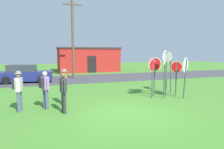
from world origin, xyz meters
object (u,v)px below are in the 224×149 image
at_px(person_in_dark_shirt, 63,90).
at_px(utility_pole, 73,37).
at_px(stop_sign_far_back, 166,66).
at_px(stop_sign_low_front, 165,65).
at_px(parked_car_on_street, 25,74).
at_px(stop_sign_rear_left, 171,65).
at_px(stop_sign_nearest, 155,69).
at_px(stop_sign_rear_right, 153,72).
at_px(person_in_teal, 45,87).
at_px(person_in_blue, 64,85).
at_px(stop_sign_tallest, 176,73).
at_px(stop_sign_leaning_left, 185,71).
at_px(person_holding_notes, 18,88).

bearing_deg(person_in_dark_shirt, utility_pole, 79.77).
height_order(stop_sign_far_back, stop_sign_low_front, stop_sign_low_front).
distance_m(parked_car_on_street, stop_sign_rear_left, 11.95).
distance_m(stop_sign_low_front, stop_sign_rear_left, 1.71).
xyz_separation_m(stop_sign_nearest, stop_sign_rear_right, (-0.51, -0.62, -0.10)).
bearing_deg(person_in_teal, stop_sign_far_back, 5.17).
relative_size(parked_car_on_street, stop_sign_rear_left, 1.76).
height_order(parked_car_on_street, stop_sign_rear_left, stop_sign_rear_left).
bearing_deg(stop_sign_rear_right, person_in_dark_shirt, -165.91).
bearing_deg(parked_car_on_street, utility_pole, 17.22).
bearing_deg(person_in_dark_shirt, person_in_blue, 82.62).
xyz_separation_m(parked_car_on_street, person_in_blue, (2.42, -8.69, 0.30)).
height_order(stop_sign_low_front, stop_sign_tallest, stop_sign_low_front).
height_order(stop_sign_leaning_left, person_in_dark_shirt, stop_sign_leaning_left).
bearing_deg(parked_car_on_street, stop_sign_tallest, -44.47).
height_order(stop_sign_leaning_left, person_holding_notes, stop_sign_leaning_left).
xyz_separation_m(stop_sign_far_back, person_in_teal, (-6.69, -0.61, -0.74)).
relative_size(person_in_blue, person_in_dark_shirt, 1.03).
xyz_separation_m(stop_sign_leaning_left, person_holding_notes, (-8.27, 0.33, -0.53)).
xyz_separation_m(stop_sign_nearest, person_in_blue, (-5.27, -0.62, -0.55)).
distance_m(parked_car_on_street, stop_sign_far_back, 11.84).
xyz_separation_m(stop_sign_leaning_left, person_in_blue, (-6.33, 0.75, -0.56)).
xyz_separation_m(parked_car_on_street, stop_sign_leaning_left, (8.76, -9.43, 0.85)).
height_order(stop_sign_nearest, person_in_dark_shirt, stop_sign_nearest).
height_order(stop_sign_rear_right, person_in_blue, stop_sign_rear_right).
relative_size(parked_car_on_street, person_in_dark_shirt, 2.61).
xyz_separation_m(stop_sign_nearest, stop_sign_tallest, (1.10, -0.56, -0.18)).
relative_size(stop_sign_low_front, stop_sign_tallest, 1.32).
height_order(stop_sign_far_back, person_in_teal, stop_sign_far_back).
relative_size(utility_pole, stop_sign_far_back, 2.95).
bearing_deg(stop_sign_low_front, stop_sign_tallest, 17.35).
bearing_deg(person_in_teal, person_in_blue, 22.76).
height_order(stop_sign_nearest, stop_sign_leaning_left, stop_sign_leaning_left).
distance_m(utility_pole, person_in_dark_shirt, 11.83).
bearing_deg(stop_sign_nearest, stop_sign_low_front, -84.60).
distance_m(stop_sign_rear_right, stop_sign_tallest, 1.61).
bearing_deg(utility_pole, stop_sign_leaning_left, -67.48).
height_order(stop_sign_low_front, person_in_dark_shirt, stop_sign_low_front).
bearing_deg(stop_sign_rear_left, stop_sign_tallest, -104.78).
height_order(utility_pole, person_in_blue, utility_pole).
bearing_deg(person_holding_notes, utility_pole, 69.95).
height_order(parked_car_on_street, stop_sign_nearest, stop_sign_nearest).
distance_m(stop_sign_rear_left, person_holding_notes, 8.66).
distance_m(parked_car_on_street, stop_sign_leaning_left, 12.90).
bearing_deg(parked_car_on_street, stop_sign_rear_left, -40.80).
bearing_deg(stop_sign_rear_right, stop_sign_nearest, 50.55).
bearing_deg(stop_sign_leaning_left, stop_sign_nearest, 128.06).
relative_size(utility_pole, person_in_blue, 4.40).
relative_size(stop_sign_far_back, person_holding_notes, 1.49).
height_order(parked_car_on_street, stop_sign_far_back, stop_sign_far_back).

